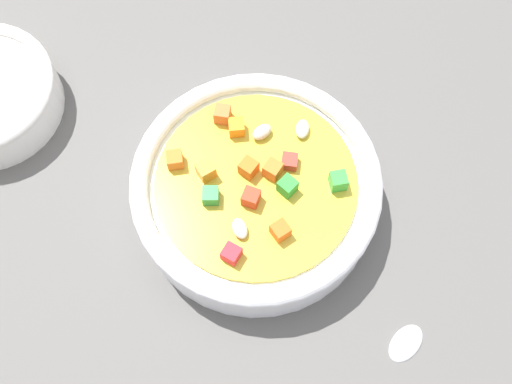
# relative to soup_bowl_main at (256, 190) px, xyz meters

# --- Properties ---
(ground_plane) EXTENTS (1.40, 1.40, 0.02)m
(ground_plane) POSITION_rel_soup_bowl_main_xyz_m (-0.00, -0.00, -0.04)
(ground_plane) COLOR #565451
(soup_bowl_main) EXTENTS (0.20, 0.20, 0.06)m
(soup_bowl_main) POSITION_rel_soup_bowl_main_xyz_m (0.00, 0.00, 0.00)
(soup_bowl_main) COLOR white
(soup_bowl_main) RESTS_ON ground_plane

